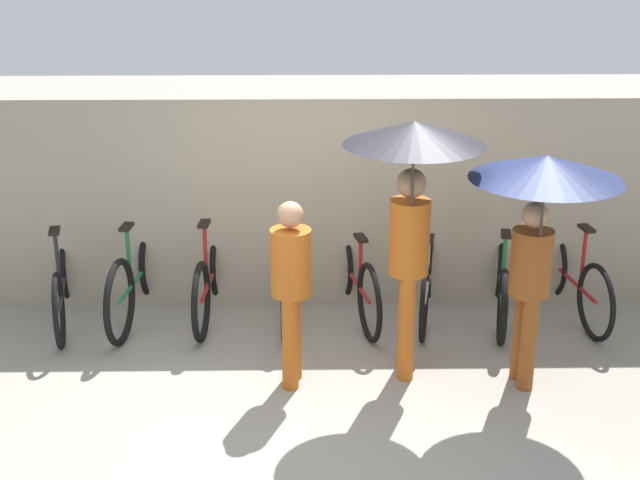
{
  "coord_description": "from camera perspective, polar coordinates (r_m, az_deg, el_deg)",
  "views": [
    {
      "loc": [
        -0.11,
        -5.88,
        3.6
      ],
      "look_at": [
        0.0,
        1.14,
        1.0
      ],
      "focal_mm": 50.0,
      "sensor_mm": 36.0,
      "label": 1
    }
  ],
  "objects": [
    {
      "name": "parked_bicycle_1",
      "position": [
        8.46,
        -11.64,
        -2.37
      ],
      "size": [
        0.44,
        1.82,
        0.99
      ],
      "rotation": [
        0.0,
        0.0,
        1.46
      ],
      "color": "black",
      "rests_on": "ground"
    },
    {
      "name": "pedestrian_trailing",
      "position": [
        6.81,
        13.99,
        2.44
      ],
      "size": [
        1.13,
        1.13,
        1.94
      ],
      "rotation": [
        0.0,
        0.0,
        3.23
      ],
      "color": "brown",
      "rests_on": "ground"
    },
    {
      "name": "back_wall",
      "position": [
        8.39,
        -0.1,
        2.31
      ],
      "size": [
        12.75,
        0.12,
        2.02
      ],
      "color": "gray",
      "rests_on": "ground"
    },
    {
      "name": "parked_bicycle_6",
      "position": [
        8.45,
        11.52,
        -2.67
      ],
      "size": [
        0.5,
        1.71,
        0.98
      ],
      "rotation": [
        0.0,
        0.0,
        1.39
      ],
      "color": "black",
      "rests_on": "ground"
    },
    {
      "name": "parked_bicycle_0",
      "position": [
        8.57,
        -16.16,
        -2.72
      ],
      "size": [
        0.51,
        1.73,
        1.08
      ],
      "rotation": [
        0.0,
        0.0,
        1.76
      ],
      "color": "black",
      "rests_on": "ground"
    },
    {
      "name": "pedestrian_leading",
      "position": [
        6.95,
        -1.86,
        -2.63
      ],
      "size": [
        0.32,
        0.32,
        1.54
      ],
      "rotation": [
        0.0,
        0.0,
        3.0
      ],
      "color": "#B25619",
      "rests_on": "ground"
    },
    {
      "name": "ground_plane",
      "position": [
        6.9,
        0.15,
        -11.15
      ],
      "size": [
        30.0,
        30.0,
        0.0
      ],
      "primitive_type": "plane",
      "color": "gray"
    },
    {
      "name": "pedestrian_center",
      "position": [
        6.76,
        5.93,
        4.02
      ],
      "size": [
        1.06,
        1.06,
        2.16
      ],
      "rotation": [
        0.0,
        0.0,
        3.08
      ],
      "color": "#B25619",
      "rests_on": "ground"
    },
    {
      "name": "parked_bicycle_5",
      "position": [
        8.37,
        6.93,
        -2.5
      ],
      "size": [
        0.5,
        1.67,
        1.07
      ],
      "rotation": [
        0.0,
        0.0,
        1.38
      ],
      "color": "black",
      "rests_on": "ground"
    },
    {
      "name": "parked_bicycle_3",
      "position": [
        8.33,
        -2.41,
        -2.65
      ],
      "size": [
        0.44,
        1.64,
        1.09
      ],
      "rotation": [
        0.0,
        0.0,
        1.6
      ],
      "color": "black",
      "rests_on": "ground"
    },
    {
      "name": "parked_bicycle_2",
      "position": [
        8.38,
        -7.05,
        -2.46
      ],
      "size": [
        0.44,
        1.71,
        1.0
      ],
      "rotation": [
        0.0,
        0.0,
        1.51
      ],
      "color": "black",
      "rests_on": "ground"
    },
    {
      "name": "parked_bicycle_4",
      "position": [
        8.33,
        2.25,
        -2.48
      ],
      "size": [
        0.51,
        1.71,
        1.11
      ],
      "rotation": [
        0.0,
        0.0,
        1.77
      ],
      "color": "black",
      "rests_on": "ground"
    },
    {
      "name": "parked_bicycle_7",
      "position": [
        8.67,
        15.83,
        -2.37
      ],
      "size": [
        0.44,
        1.69,
        1.11
      ],
      "rotation": [
        0.0,
        0.0,
        1.71
      ],
      "color": "black",
      "rests_on": "ground"
    }
  ]
}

